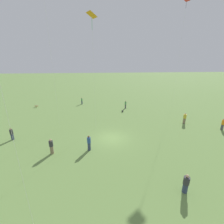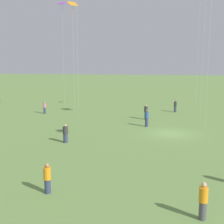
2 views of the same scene
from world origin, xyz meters
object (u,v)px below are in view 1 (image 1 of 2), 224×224
Objects in this scene: person_6 at (51,147)px; picnic_bag_0 at (123,111)px; person_3 at (223,124)px; kite_6 at (92,20)px; person_9 at (89,143)px; person_7 at (186,184)px; dog_0 at (36,106)px; kite_5 at (186,8)px; person_0 at (82,101)px; person_1 at (125,104)px; person_2 at (12,134)px; person_10 at (185,118)px.

person_6 is 17.04m from picnic_bag_0.
kite_6 is at bearing -78.34° from person_3.
person_3 is at bearing -150.45° from person_9.
person_7 is 32.48m from dog_0.
person_0 is at bearing 99.83° from kite_5.
kite_6 reaches higher than person_1.
person_9 is (20.20, 2.50, 0.09)m from person_0.
person_3 is 16.74m from picnic_bag_0.
person_6 is 33.74m from kite_5.
kite_5 is 1.34× the size of kite_6.
dog_0 is at bearing -95.40° from person_3.
person_1 is 21.30m from person_2.
person_3 is at bearing -154.25° from kite_5.
person_3 is at bearing 54.22° from picnic_bag_0.
picnic_bag_0 is (-13.18, 6.28, -0.75)m from person_9.
person_7 is at bearing 175.18° from kite_5.
person_6 is 20.73m from person_10.
person_3 is (16.79, 22.34, 0.06)m from person_0.
person_6 is 20.61m from dog_0.
kite_5 is at bearing -84.19° from person_6.
kite_5 is (-16.32, 18.60, 18.58)m from person_9.
person_3 is at bearing 5.90° from person_7.
person_3 is at bearing -141.66° from person_0.
dog_0 is at bearing -6.42° from person_6.
person_7 is 0.08× the size of kite_5.
kite_6 is (-12.92, -6.98, 14.00)m from person_7.
kite_5 reaches higher than dog_0.
kite_5 is 21.05m from kite_6.
person_1 reaches higher than dog_0.
person_3 is 24.27m from person_6.
picnic_bag_0 is at bearing 124.55° from kite_5.
person_1 is 0.98× the size of person_3.
kite_5 is (-0.68, 11.27, 18.61)m from person_1.
person_2 is 25.85m from person_10.
person_7 is at bearing -149.09° from person_6.
person_7 is at bearing -173.91° from person_0.
dog_0 is (1.64, -9.99, -0.53)m from person_0.
person_1 is 1.06× the size of person_7.
picnic_bag_0 is (-9.78, -13.57, -0.72)m from person_3.
person_6 is 1.09× the size of person_7.
person_10 is (-13.16, 7.73, 0.08)m from person_7.
kite_6 is (-6.38, 4.94, 13.92)m from person_6.
person_9 is at bearing -113.15° from person_10.
person_0 is at bearing -172.98° from person_10.
kite_5 reaches higher than person_1.
person_7 reaches higher than person_0.
person_0 is 27.95m from person_3.
person_1 is at bearing 156.91° from picnic_bag_0.
person_1 reaches higher than picnic_bag_0.
person_6 is 4.15m from person_9.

